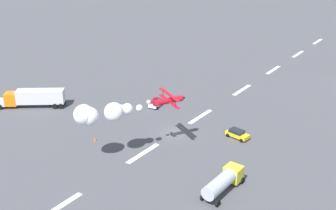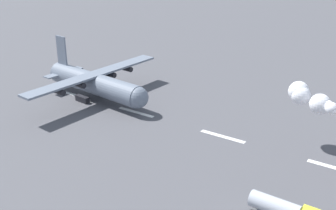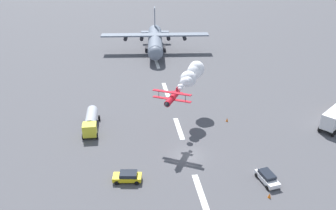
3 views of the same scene
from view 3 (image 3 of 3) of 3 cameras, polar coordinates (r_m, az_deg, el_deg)
The scene contains 13 objects.
ground_plane at distance 58.72m, azimuth 3.28°, elevation -8.20°, with size 440.00×440.00×0.00m, color #4C4C51.
runway_stripe_4 at distance 51.69m, azimuth 5.26°, elevation -13.84°, with size 8.00×0.90×0.01m, color white.
runway_stripe_5 at distance 66.25m, azimuth 1.77°, elevation -3.80°, with size 8.00×0.90×0.01m, color white.
runway_stripe_6 at distance 82.25m, azimuth -0.36°, elevation 2.50°, with size 8.00×0.90×0.01m, color white.
runway_stripe_7 at distance 98.99m, azimuth -1.80°, elevation 6.71°, with size 8.00×0.90×0.01m, color white.
runway_stripe_8 at distance 116.16m, azimuth -2.82°, elevation 9.68°, with size 8.00×0.90×0.01m, color white.
cargo_transport_plane at distance 107.04m, azimuth -2.09°, elevation 10.19°, with size 25.48×32.26×11.46m.
stunt_biplane_red at distance 67.66m, azimuth 3.75°, elevation 4.76°, with size 16.97×11.50×3.50m.
fuel_tanker_truck at distance 66.64m, azimuth -12.35°, elevation -2.56°, with size 8.29×2.92×2.90m.
followme_car_yellow at distance 54.75m, azimuth 15.73°, elevation -11.17°, with size 4.50×2.60×1.52m.
airport_staff_sedan at distance 53.26m, azimuth -6.55°, elevation -11.40°, with size 2.53×4.42×1.52m.
traffic_cone_near at distance 52.31m, azimuth 16.08°, elevation -13.87°, with size 0.44×0.44×0.75m, color orange.
traffic_cone_far at distance 69.37m, azimuth 9.51°, elevation -2.35°, with size 0.44×0.44×0.75m, color orange.
Camera 3 is at (-47.32, 10.11, 33.27)m, focal length 37.73 mm.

